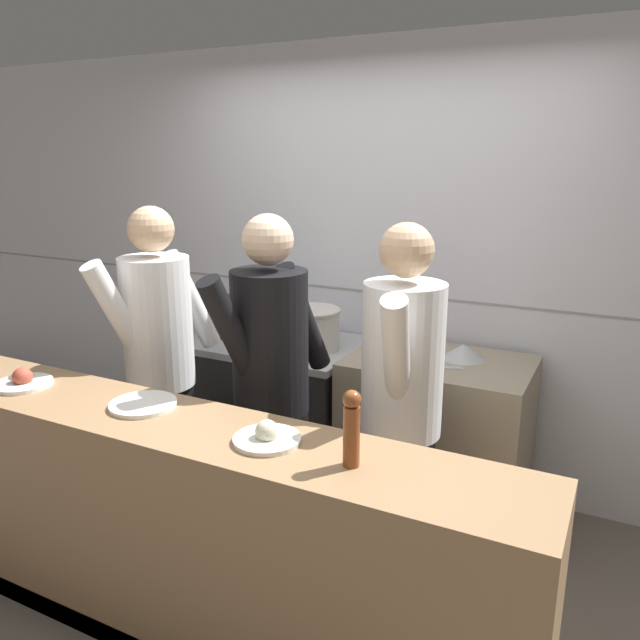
{
  "coord_description": "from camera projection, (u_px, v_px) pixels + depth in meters",
  "views": [
    {
      "loc": [
        1.34,
        -1.95,
        1.97
      ],
      "look_at": [
        -0.04,
        0.76,
        1.15
      ],
      "focal_mm": 35.0,
      "sensor_mm": 36.0,
      "label": 1
    }
  ],
  "objects": [
    {
      "name": "prep_counter",
      "position": [
        436.0,
        439.0,
        3.41
      ],
      "size": [
        0.95,
        0.65,
        0.91
      ],
      "color": "gray",
      "rests_on": "ground_plane"
    },
    {
      "name": "chef_head_cook",
      "position": [
        160.0,
        356.0,
        3.2
      ],
      "size": [
        0.44,
        0.75,
        1.72
      ],
      "rotation": [
        0.0,
        0.0,
        -0.3
      ],
      "color": "black",
      "rests_on": "ground_plane"
    },
    {
      "name": "mixing_bowl_steel",
      "position": [
        464.0,
        351.0,
        3.31
      ],
      "size": [
        0.23,
        0.23,
        0.08
      ],
      "color": "#B7BABF",
      "rests_on": "prep_counter"
    },
    {
      "name": "wall_back_tiled",
      "position": [
        383.0,
        267.0,
        3.75
      ],
      "size": [
        8.0,
        0.06,
        2.6
      ],
      "color": "silver",
      "rests_on": "ground_plane"
    },
    {
      "name": "pass_counter",
      "position": [
        192.0,
        534.0,
        2.52
      ],
      "size": [
        2.77,
        0.45,
        0.96
      ],
      "color": "#93704C",
      "rests_on": "ground_plane"
    },
    {
      "name": "pepper_mill",
      "position": [
        352.0,
        427.0,
        2.03
      ],
      "size": [
        0.06,
        0.06,
        0.27
      ],
      "color": "brown",
      "rests_on": "pass_counter"
    },
    {
      "name": "chef_line",
      "position": [
        401.0,
        399.0,
        2.67
      ],
      "size": [
        0.41,
        0.74,
        1.7
      ],
      "rotation": [
        0.0,
        0.0,
        0.21
      ],
      "color": "black",
      "rests_on": "ground_plane"
    },
    {
      "name": "stock_pot",
      "position": [
        224.0,
        315.0,
        3.88
      ],
      "size": [
        0.32,
        0.32,
        0.22
      ],
      "color": "#2D2D33",
      "rests_on": "oven_range"
    },
    {
      "name": "oven_range",
      "position": [
        265.0,
        406.0,
        3.9
      ],
      "size": [
        1.21,
        0.71,
        0.87
      ],
      "color": "#232326",
      "rests_on": "ground_plane"
    },
    {
      "name": "chefs_knife",
      "position": [
        420.0,
        367.0,
        3.17
      ],
      "size": [
        0.35,
        0.17,
        0.02
      ],
      "color": "#B7BABF",
      "rests_on": "prep_counter"
    },
    {
      "name": "plated_dish_main",
      "position": [
        23.0,
        381.0,
        2.77
      ],
      "size": [
        0.25,
        0.25,
        0.09
      ],
      "color": "white",
      "rests_on": "pass_counter"
    },
    {
      "name": "ground_plane",
      "position": [
        250.0,
        610.0,
        2.77
      ],
      "size": [
        14.0,
        14.0,
        0.0
      ],
      "primitive_type": "plane",
      "color": "#6B6056"
    },
    {
      "name": "plated_dish_appetiser",
      "position": [
        143.0,
        404.0,
        2.55
      ],
      "size": [
        0.27,
        0.27,
        0.02
      ],
      "color": "white",
      "rests_on": "pass_counter"
    },
    {
      "name": "plated_dish_dessert",
      "position": [
        267.0,
        437.0,
        2.23
      ],
      "size": [
        0.25,
        0.25,
        0.09
      ],
      "color": "white",
      "rests_on": "pass_counter"
    },
    {
      "name": "chef_sous",
      "position": [
        271.0,
        380.0,
        2.88
      ],
      "size": [
        0.44,
        0.74,
        1.72
      ],
      "rotation": [
        0.0,
        0.0,
        -0.31
      ],
      "color": "black",
      "rests_on": "ground_plane"
    },
    {
      "name": "sauce_pot",
      "position": [
        311.0,
        328.0,
        3.57
      ],
      "size": [
        0.35,
        0.35,
        0.24
      ],
      "color": "beige",
      "rests_on": "oven_range"
    }
  ]
}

